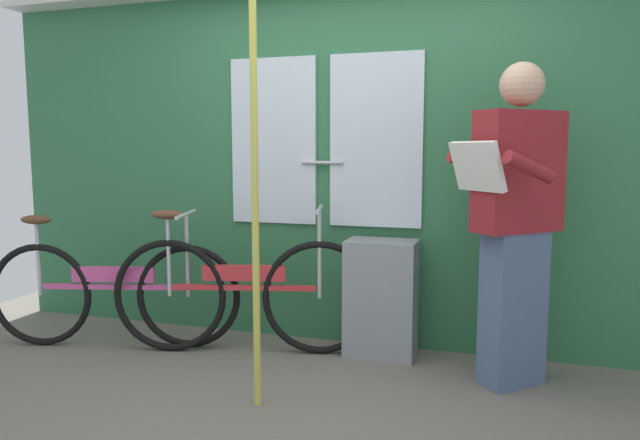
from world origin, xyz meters
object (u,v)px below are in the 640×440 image
(handrail_pole, at_px, (255,177))
(bicycle_leaning_behind, at_px, (113,292))
(trash_bin_by_wall, at_px, (381,298))
(bicycle_near_door, at_px, (243,293))
(passenger_reading_newspaper, at_px, (515,219))

(handrail_pole, bearing_deg, bicycle_leaning_behind, 156.69)
(bicycle_leaning_behind, xyz_separation_m, trash_bin_by_wall, (1.71, 0.36, 0.00))
(bicycle_leaning_behind, bearing_deg, handrail_pole, -38.16)
(bicycle_near_door, height_order, trash_bin_by_wall, bicycle_near_door)
(trash_bin_by_wall, bearing_deg, bicycle_near_door, -165.55)
(trash_bin_by_wall, xyz_separation_m, handrail_pole, (-0.45, -0.90, 0.79))
(bicycle_near_door, relative_size, bicycle_leaning_behind, 1.01)
(bicycle_near_door, xyz_separation_m, handrail_pole, (0.39, -0.68, 0.77))
(passenger_reading_newspaper, height_order, trash_bin_by_wall, passenger_reading_newspaper)
(bicycle_near_door, relative_size, passenger_reading_newspaper, 0.94)
(bicycle_leaning_behind, relative_size, trash_bin_by_wall, 2.21)
(bicycle_near_door, bearing_deg, bicycle_leaning_behind, 175.37)
(passenger_reading_newspaper, bearing_deg, handrail_pole, -14.20)
(bicycle_leaning_behind, bearing_deg, bicycle_near_door, -5.35)
(bicycle_leaning_behind, distance_m, passenger_reading_newspaper, 2.54)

